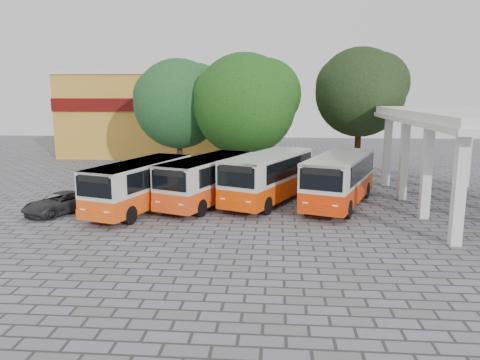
# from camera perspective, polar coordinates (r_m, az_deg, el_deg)

# --- Properties ---
(ground) EXTENTS (90.00, 90.00, 0.00)m
(ground) POSITION_cam_1_polar(r_m,az_deg,el_deg) (22.98, 3.63, -5.42)
(ground) COLOR slate
(ground) RESTS_ON ground
(terminal_shelter) EXTENTS (6.80, 15.80, 5.40)m
(terminal_shelter) POSITION_cam_1_polar(r_m,az_deg,el_deg) (28.03, 26.07, 6.63)
(terminal_shelter) COLOR silver
(terminal_shelter) RESTS_ON ground
(shophouse_block) EXTENTS (20.40, 10.40, 8.30)m
(shophouse_block) POSITION_cam_1_polar(r_m,az_deg,el_deg) (49.44, -8.72, 7.98)
(shophouse_block) COLOR gold
(shophouse_block) RESTS_ON ground
(bus_far_left) EXTENTS (4.39, 7.91, 2.68)m
(bus_far_left) POSITION_cam_1_polar(r_m,az_deg,el_deg) (25.70, -12.12, -0.36)
(bus_far_left) COLOR #EA4E0B
(bus_far_left) RESTS_ON ground
(bus_centre_left) EXTENTS (4.85, 8.04, 2.71)m
(bus_centre_left) POSITION_cam_1_polar(r_m,az_deg,el_deg) (26.58, -4.06, 0.25)
(bus_centre_left) COLOR #E24710
(bus_centre_left) RESTS_ON ground
(bus_centre_right) EXTENTS (5.40, 8.52, 2.86)m
(bus_centre_right) POSITION_cam_1_polar(r_m,az_deg,el_deg) (27.07, 3.53, 0.64)
(bus_centre_right) COLOR #E53D00
(bus_centre_right) RESTS_ON ground
(bus_far_right) EXTENTS (5.03, 8.52, 2.88)m
(bus_far_right) POSITION_cam_1_polar(r_m,az_deg,el_deg) (26.87, 12.04, 0.36)
(bus_far_right) COLOR red
(bus_far_right) RESTS_ON ground
(tree_left) EXTENTS (7.37, 7.02, 8.97)m
(tree_left) POSITION_cam_1_polar(r_m,az_deg,el_deg) (37.54, -7.35, 9.55)
(tree_left) COLOR #332313
(tree_left) RESTS_ON ground
(tree_middle) EXTENTS (7.90, 7.53, 9.22)m
(tree_middle) POSITION_cam_1_polar(r_m,az_deg,el_deg) (34.74, 0.73, 9.59)
(tree_middle) COLOR #321D0C
(tree_middle) RESTS_ON ground
(tree_right) EXTENTS (7.20, 6.86, 9.78)m
(tree_right) POSITION_cam_1_polar(r_m,az_deg,el_deg) (37.80, 14.57, 10.65)
(tree_right) COLOR #3E240F
(tree_right) RESTS_ON ground
(parked_car) EXTENTS (3.50, 4.38, 1.11)m
(parked_car) POSITION_cam_1_polar(r_m,az_deg,el_deg) (26.70, -21.08, -2.63)
(parked_car) COLOR #262628
(parked_car) RESTS_ON ground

